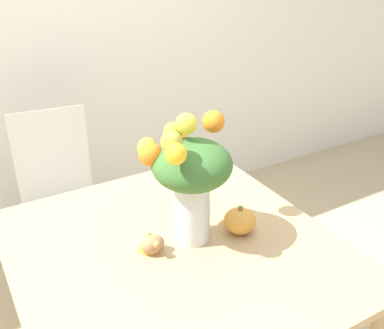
{
  "coord_description": "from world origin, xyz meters",
  "views": [
    {
      "loc": [
        -0.62,
        -1.19,
        1.79
      ],
      "look_at": [
        0.08,
        0.02,
        1.08
      ],
      "focal_mm": 42.0,
      "sensor_mm": 36.0,
      "label": 1
    }
  ],
  "objects_px": {
    "dining_chair_near_window": "(61,200)",
    "flower_vase": "(190,174)",
    "pumpkin": "(240,221)",
    "turkey_figurine": "(151,242)"
  },
  "relations": [
    {
      "from": "pumpkin",
      "to": "turkey_figurine",
      "type": "bearing_deg",
      "value": 169.41
    },
    {
      "from": "turkey_figurine",
      "to": "pumpkin",
      "type": "bearing_deg",
      "value": -10.59
    },
    {
      "from": "dining_chair_near_window",
      "to": "flower_vase",
      "type": "bearing_deg",
      "value": -68.01
    },
    {
      "from": "flower_vase",
      "to": "turkey_figurine",
      "type": "height_order",
      "value": "flower_vase"
    },
    {
      "from": "turkey_figurine",
      "to": "dining_chair_near_window",
      "type": "relative_size",
      "value": 0.12
    },
    {
      "from": "dining_chair_near_window",
      "to": "pumpkin",
      "type": "bearing_deg",
      "value": -59.72
    },
    {
      "from": "pumpkin",
      "to": "flower_vase",
      "type": "bearing_deg",
      "value": 160.84
    },
    {
      "from": "flower_vase",
      "to": "dining_chair_near_window",
      "type": "distance_m",
      "value": 1.12
    },
    {
      "from": "pumpkin",
      "to": "turkey_figurine",
      "type": "xyz_separation_m",
      "value": [
        -0.35,
        0.06,
        -0.01
      ]
    },
    {
      "from": "turkey_figurine",
      "to": "dining_chair_near_window",
      "type": "distance_m",
      "value": 1.0
    }
  ]
}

